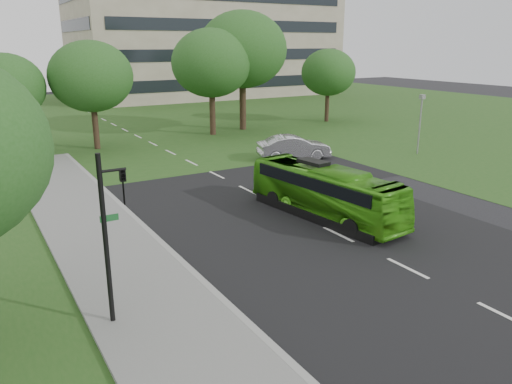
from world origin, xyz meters
TOP-DOWN VIEW (x-y plane):
  - ground at (0.00, 0.00)m, footprint 160.00×160.00m
  - street_surfaces at (-0.38, 22.75)m, footprint 120.00×120.00m
  - office_building at (21.96, 61.96)m, footprint 40.10×20.10m
  - tree_park_a at (-10.50, 26.66)m, footprint 5.62×5.62m
  - tree_park_b at (-4.48, 26.35)m, footprint 6.36×6.36m
  - tree_park_c at (6.28, 27.44)m, footprint 7.08×7.08m
  - tree_park_d at (10.08, 28.59)m, footprint 8.36×8.36m
  - tree_park_e at (20.33, 28.50)m, footprint 5.68×5.68m
  - bus at (1.00, 4.27)m, footprint 3.10×8.98m
  - sedan at (6.89, 15.34)m, footprint 5.51×3.32m
  - traffic_light at (-10.34, -0.24)m, footprint 0.84×0.21m
  - camera_pole at (16.00, 12.00)m, footprint 0.39×0.35m

SIDE VIEW (x-z plane):
  - ground at x=0.00m, z-range 0.00..0.00m
  - street_surfaces at x=-0.38m, z-range -0.05..0.10m
  - sedan at x=6.89m, z-range 0.00..1.71m
  - bus at x=1.00m, z-range 0.00..2.45m
  - camera_pole at x=16.00m, z-range 0.65..5.09m
  - traffic_light at x=-10.34m, z-range 0.46..5.68m
  - tree_park_a at x=-10.50m, z-range 1.33..8.81m
  - tree_park_e at x=20.33m, z-range 1.36..8.93m
  - tree_park_b at x=-4.48m, z-range 1.45..9.80m
  - tree_park_c at x=6.28m, z-range 1.68..11.08m
  - tree_park_d at x=10.08m, z-range 1.96..13.02m
  - office_building at x=21.96m, z-range 0.00..25.00m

